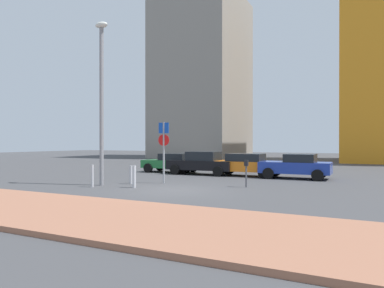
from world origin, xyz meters
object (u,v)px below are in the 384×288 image
at_px(traffic_bollard_near, 92,176).
at_px(parked_car_black, 202,163).
at_px(parked_car_green, 172,162).
at_px(parking_sign_post, 164,145).
at_px(parked_car_blue, 296,166).
at_px(parked_car_orange, 245,164).
at_px(parking_meter, 246,169).
at_px(traffic_bollard_far, 134,177).
at_px(traffic_bollard_mid, 131,175).
at_px(street_lamp, 102,91).

bearing_deg(traffic_bollard_near, parked_car_black, 77.38).
relative_size(parked_car_green, parking_sign_post, 1.27).
xyz_separation_m(parked_car_green, parked_car_blue, (8.62, -0.53, 0.04)).
height_order(parking_sign_post, traffic_bollard_near, parking_sign_post).
height_order(parked_car_orange, parking_meter, parked_car_orange).
bearing_deg(parking_meter, parked_car_green, 142.03).
bearing_deg(traffic_bollard_far, traffic_bollard_near, -160.85).
xyz_separation_m(parked_car_blue, traffic_bollard_far, (-5.98, -7.65, -0.23)).
relative_size(parked_car_orange, traffic_bollard_mid, 4.42).
bearing_deg(parked_car_black, traffic_bollard_far, -89.54).
xyz_separation_m(parking_sign_post, traffic_bollard_near, (-2.21, -2.87, -1.47)).
relative_size(parking_meter, traffic_bollard_far, 1.25).
bearing_deg(street_lamp, parked_car_green, 94.64).
distance_m(parked_car_black, parked_car_blue, 6.04).
distance_m(parked_car_blue, parking_sign_post, 7.98).
xyz_separation_m(street_lamp, traffic_bollard_far, (1.99, -0.06, -4.14)).
distance_m(parked_car_black, parked_car_orange, 2.91).
bearing_deg(traffic_bollard_far, parked_car_green, 107.93).
height_order(parked_car_blue, parking_sign_post, parking_sign_post).
distance_m(parked_car_green, parking_sign_post, 6.79).
xyz_separation_m(parked_car_orange, traffic_bollard_far, (-2.84, -7.86, -0.24)).
bearing_deg(parked_car_orange, parking_meter, -71.68).
bearing_deg(parking_meter, parking_sign_post, -175.78).
xyz_separation_m(parked_car_black, street_lamp, (-1.93, -7.59, 3.89)).
relative_size(parked_car_black, traffic_bollard_mid, 4.80).
bearing_deg(parking_sign_post, parked_car_orange, 65.67).
xyz_separation_m(parked_car_blue, street_lamp, (-7.97, -7.59, 3.91)).
relative_size(parked_car_green, traffic_bollard_near, 3.79).
distance_m(parked_car_blue, parking_meter, 5.32).
xyz_separation_m(street_lamp, traffic_bollard_near, (0.06, -0.73, -4.13)).
height_order(parked_car_orange, street_lamp, street_lamp).
distance_m(parked_car_black, traffic_bollard_far, 7.66).
height_order(parked_car_black, traffic_bollard_mid, parked_car_black).
bearing_deg(traffic_bollard_near, parked_car_blue, 46.49).
bearing_deg(street_lamp, parking_meter, 20.43).
bearing_deg(parked_car_blue, traffic_bollard_near, -133.51).
distance_m(parked_car_black, traffic_bollard_near, 8.53).
height_order(parked_car_orange, traffic_bollard_mid, parked_car_orange).
height_order(parked_car_black, traffic_bollard_near, parked_car_black).
distance_m(parked_car_orange, traffic_bollard_far, 8.36).
bearing_deg(parking_sign_post, traffic_bollard_near, -127.56).
bearing_deg(traffic_bollard_near, parking_sign_post, 52.44).
relative_size(parked_car_green, traffic_bollard_mid, 4.30).
relative_size(parked_car_orange, traffic_bollard_far, 4.01).
distance_m(parking_sign_post, parking_meter, 4.49).
bearing_deg(parked_car_green, parking_sign_post, -63.91).
height_order(parked_car_orange, parking_sign_post, parking_sign_post).
height_order(parked_car_green, street_lamp, street_lamp).
distance_m(parked_car_orange, parked_car_blue, 3.14).
xyz_separation_m(parked_car_green, traffic_bollard_near, (0.72, -8.85, -0.18)).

